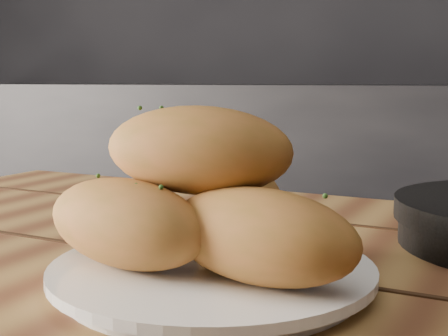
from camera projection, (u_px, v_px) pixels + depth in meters
counter at (370, 284)px, 1.42m from camera, size 2.80×0.60×0.90m
plate at (212, 274)px, 0.48m from camera, size 0.25×0.25×0.02m
bread_rolls at (204, 204)px, 0.47m from camera, size 0.27×0.22×0.12m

